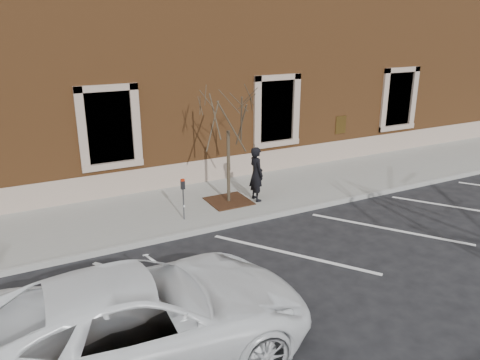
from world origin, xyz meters
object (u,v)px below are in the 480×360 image
parking_meter (183,192)px  sapling (228,110)px  man (256,174)px  white_truck (138,319)px

parking_meter → sapling: (1.73, 0.64, 2.03)m
parking_meter → sapling: sapling is taller
man → parking_meter: size_ratio=1.43×
man → sapling: (-0.83, 0.26, 2.01)m
parking_meter → sapling: 2.75m
man → parking_meter: man is taller
man → white_truck: bearing=136.5°
man → sapling: 2.19m
man → white_truck: (-5.26, -5.37, -0.18)m
white_truck → parking_meter: bearing=-25.9°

